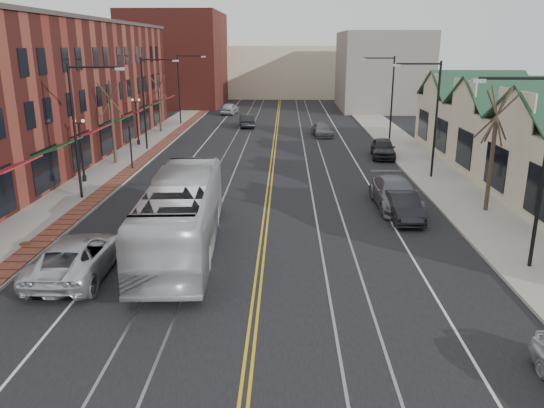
# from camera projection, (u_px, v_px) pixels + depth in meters

# --- Properties ---
(ground) EXTENTS (160.00, 160.00, 0.00)m
(ground) POSITION_uv_depth(u_px,v_px,m) (251.00, 340.00, 17.16)
(ground) COLOR black
(ground) RESTS_ON ground
(sidewalk_left) EXTENTS (4.00, 120.00, 0.15)m
(sidewalk_left) POSITION_uv_depth(u_px,v_px,m) (96.00, 182.00, 36.58)
(sidewalk_left) COLOR gray
(sidewalk_left) RESTS_ON ground
(sidewalk_right) EXTENTS (4.00, 120.00, 0.15)m
(sidewalk_right) POSITION_uv_depth(u_px,v_px,m) (446.00, 184.00, 35.98)
(sidewalk_right) COLOR gray
(sidewalk_right) RESTS_ON ground
(building_left) EXTENTS (10.00, 50.00, 11.00)m
(building_left) POSITION_uv_depth(u_px,v_px,m) (33.00, 93.00, 41.89)
(building_left) COLOR maroon
(building_left) RESTS_ON ground
(building_right) EXTENTS (8.00, 36.00, 4.60)m
(building_right) POSITION_uv_depth(u_px,v_px,m) (540.00, 153.00, 35.19)
(building_right) COLOR beige
(building_right) RESTS_ON ground
(backdrop_left) EXTENTS (14.00, 18.00, 14.00)m
(backdrop_left) POSITION_uv_depth(u_px,v_px,m) (177.00, 59.00, 82.54)
(backdrop_left) COLOR maroon
(backdrop_left) RESTS_ON ground
(backdrop_mid) EXTENTS (22.00, 14.00, 9.00)m
(backdrop_mid) POSITION_uv_depth(u_px,v_px,m) (280.00, 71.00, 97.22)
(backdrop_mid) COLOR beige
(backdrop_mid) RESTS_ON ground
(backdrop_right) EXTENTS (12.00, 16.00, 11.00)m
(backdrop_right) POSITION_uv_depth(u_px,v_px,m) (381.00, 71.00, 77.41)
(backdrop_right) COLOR slate
(backdrop_right) RESTS_ON ground
(streetlight_l_1) EXTENTS (3.33, 0.25, 8.00)m
(streetlight_l_1) POSITION_uv_depth(u_px,v_px,m) (81.00, 118.00, 31.30)
(streetlight_l_1) COLOR black
(streetlight_l_1) RESTS_ON sidewalk_left
(streetlight_l_2) EXTENTS (3.33, 0.25, 8.00)m
(streetlight_l_2) POSITION_uv_depth(u_px,v_px,m) (149.00, 94.00, 46.62)
(streetlight_l_2) COLOR black
(streetlight_l_2) RESTS_ON sidewalk_left
(streetlight_l_3) EXTENTS (3.33, 0.25, 8.00)m
(streetlight_l_3) POSITION_uv_depth(u_px,v_px,m) (183.00, 82.00, 61.93)
(streetlight_l_3) COLOR black
(streetlight_l_3) RESTS_ON sidewalk_left
(streetlight_r_0) EXTENTS (3.33, 0.25, 8.00)m
(streetlight_r_0) POSITION_uv_depth(u_px,v_px,m) (535.00, 153.00, 21.18)
(streetlight_r_0) COLOR black
(streetlight_r_0) RESTS_ON sidewalk_right
(streetlight_r_1) EXTENTS (3.33, 0.25, 8.00)m
(streetlight_r_1) POSITION_uv_depth(u_px,v_px,m) (431.00, 108.00, 36.49)
(streetlight_r_1) COLOR black
(streetlight_r_1) RESTS_ON sidewalk_right
(streetlight_r_2) EXTENTS (3.33, 0.25, 8.00)m
(streetlight_r_2) POSITION_uv_depth(u_px,v_px,m) (388.00, 89.00, 51.81)
(streetlight_r_2) COLOR black
(streetlight_r_2) RESTS_ON sidewalk_right
(lamppost_l_2) EXTENTS (0.84, 0.28, 4.27)m
(lamppost_l_2) POSITION_uv_depth(u_px,v_px,m) (82.00, 152.00, 35.99)
(lamppost_l_2) COLOR black
(lamppost_l_2) RESTS_ON sidewalk_left
(lamppost_l_3) EXTENTS (0.84, 0.28, 4.27)m
(lamppost_l_3) POSITION_uv_depth(u_px,v_px,m) (137.00, 123.00, 49.39)
(lamppost_l_3) COLOR black
(lamppost_l_3) RESTS_ON sidewalk_left
(tree_left_near) EXTENTS (1.78, 1.37, 6.48)m
(tree_left_near) POSITION_uv_depth(u_px,v_px,m) (112.00, 120.00, 41.34)
(tree_left_near) COLOR #382B21
(tree_left_near) RESTS_ON sidewalk_left
(tree_left_far) EXTENTS (1.66, 1.28, 6.02)m
(tree_left_far) POSITION_uv_depth(u_px,v_px,m) (159.00, 102.00, 56.73)
(tree_left_far) COLOR #382B21
(tree_left_far) RESTS_ON sidewalk_left
(tree_right_mid) EXTENTS (1.90, 1.46, 6.93)m
(tree_right_mid) POSITION_uv_depth(u_px,v_px,m) (493.00, 148.00, 29.17)
(tree_right_mid) COLOR #382B21
(tree_right_mid) RESTS_ON sidewalk_right
(manhole_far) EXTENTS (0.60, 0.60, 0.02)m
(manhole_far) POSITION_uv_depth(u_px,v_px,m) (26.00, 244.00, 25.05)
(manhole_far) COLOR #592D19
(manhole_far) RESTS_ON sidewalk_left
(traffic_signal) EXTENTS (0.18, 0.15, 3.80)m
(traffic_signal) POSITION_uv_depth(u_px,v_px,m) (130.00, 140.00, 39.72)
(traffic_signal) COLOR black
(traffic_signal) RESTS_ON sidewalk_left
(transit_bus) EXTENTS (3.65, 12.54, 3.45)m
(transit_bus) POSITION_uv_depth(u_px,v_px,m) (182.00, 215.00, 24.26)
(transit_bus) COLOR silver
(transit_bus) RESTS_ON ground
(parked_suv) EXTENTS (2.89, 6.04, 1.66)m
(parked_suv) POSITION_uv_depth(u_px,v_px,m) (77.00, 256.00, 21.80)
(parked_suv) COLOR silver
(parked_suv) RESTS_ON ground
(parked_car_b) EXTENTS (1.65, 4.41, 1.44)m
(parked_car_b) POSITION_uv_depth(u_px,v_px,m) (403.00, 207.00, 28.88)
(parked_car_b) COLOR black
(parked_car_b) RESTS_ON ground
(parked_car_c) EXTENTS (2.51, 5.89, 1.69)m
(parked_car_c) POSITION_uv_depth(u_px,v_px,m) (395.00, 193.00, 30.96)
(parked_car_c) COLOR slate
(parked_car_c) RESTS_ON ground
(parked_car_d) EXTENTS (2.38, 4.92, 1.62)m
(parked_car_d) POSITION_uv_depth(u_px,v_px,m) (383.00, 148.00, 44.69)
(parked_car_d) COLOR black
(parked_car_d) RESTS_ON ground
(distant_car_left) EXTENTS (2.14, 4.63, 1.47)m
(distant_car_left) POSITION_uv_depth(u_px,v_px,m) (247.00, 121.00, 61.27)
(distant_car_left) COLOR black
(distant_car_left) RESTS_ON ground
(distant_car_right) EXTENTS (2.30, 4.65, 1.30)m
(distant_car_right) POSITION_uv_depth(u_px,v_px,m) (322.00, 130.00, 55.34)
(distant_car_right) COLOR slate
(distant_car_right) RESTS_ON ground
(distant_car_far) EXTENTS (2.47, 4.82, 1.57)m
(distant_car_far) POSITION_uv_depth(u_px,v_px,m) (230.00, 108.00, 72.71)
(distant_car_far) COLOR #B5B8BD
(distant_car_far) RESTS_ON ground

